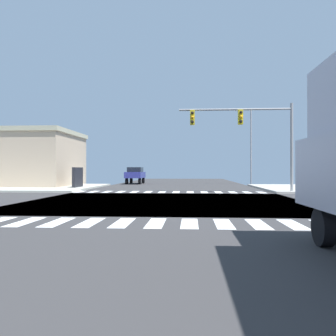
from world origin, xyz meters
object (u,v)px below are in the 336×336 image
at_px(traffic_signal_mast, 246,126).
at_px(street_lamp, 249,139).
at_px(sedan_outer_4, 135,174).
at_px(bank_building, 8,159).

height_order(traffic_signal_mast, street_lamp, street_lamp).
height_order(street_lamp, sedan_outer_4, street_lamp).
xyz_separation_m(bank_building, sedan_outer_4, (11.00, 7.41, -1.50)).
distance_m(traffic_signal_mast, sedan_outer_4, 18.33).
height_order(bank_building, sedan_outer_4, bank_building).
bearing_deg(sedan_outer_4, traffic_signal_mast, 124.29).
bearing_deg(street_lamp, traffic_signal_mast, -100.06).
bearing_deg(sedan_outer_4, street_lamp, 177.72).
relative_size(bank_building, sedan_outer_4, 3.35).
relative_size(street_lamp, sedan_outer_4, 1.93).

